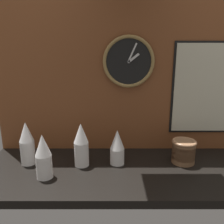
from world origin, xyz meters
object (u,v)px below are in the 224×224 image
cup_stack_center_left (82,145)px  cup_stack_center (118,147)px  cup_stack_left (45,156)px  menu_board (211,89)px  wall_clock (130,62)px  bowl_stack_right (185,151)px  cup_stack_far_left (28,143)px

cup_stack_center_left → cup_stack_center: size_ratio=1.22×
cup_stack_center_left → cup_stack_center: cup_stack_center_left is taller
cup_stack_center → cup_stack_left: size_ratio=0.87×
cup_stack_left → menu_board: size_ratio=0.41×
cup_stack_left → wall_clock: size_ratio=0.76×
bowl_stack_right → cup_stack_far_left: bearing=-179.2°
bowl_stack_right → cup_stack_center: bearing=-177.9°
cup_stack_far_left → cup_stack_left: bearing=-48.3°
cup_stack_left → cup_stack_far_left: bearing=131.7°
cup_stack_left → cup_stack_center_left: bearing=37.1°
cup_stack_center_left → wall_clock: 0.53m
cup_stack_center_left → menu_board: (0.73, 0.21, 0.26)m
bowl_stack_right → menu_board: bearing=44.8°
cup_stack_far_left → bowl_stack_right: cup_stack_far_left is taller
cup_stack_left → wall_clock: (0.42, 0.33, 0.43)m
cup_stack_center_left → bowl_stack_right: size_ratio=1.79×
cup_stack_far_left → wall_clock: size_ratio=0.80×
wall_clock → menu_board: (0.48, 0.01, -0.16)m
bowl_stack_right → menu_board: menu_board is taller
cup_stack_center → bowl_stack_right: (0.36, 0.01, -0.03)m
cup_stack_center → wall_clock: size_ratio=0.66×
cup_stack_center → cup_stack_left: cup_stack_left is taller
cup_stack_center_left → bowl_stack_right: cup_stack_center_left is taller
cup_stack_center_left → wall_clock: wall_clock is taller
cup_stack_center_left → cup_stack_far_left: same height
cup_stack_far_left → cup_stack_left: 0.19m
cup_stack_center → bowl_stack_right: 0.36m
cup_stack_center_left → cup_stack_left: (-0.17, -0.12, -0.01)m
wall_clock → cup_stack_center: bearing=-109.8°
cup_stack_center → wall_clock: 0.48m
cup_stack_left → wall_clock: 0.68m
bowl_stack_right → wall_clock: size_ratio=0.45×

